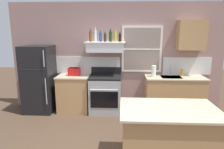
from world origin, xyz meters
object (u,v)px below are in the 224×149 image
(bottle_clear_tall, at_px, (95,36))
(paper_towel_roll, at_px, (154,71))
(bottle_balsamic_dark, at_px, (120,38))
(toaster, at_px, (74,71))
(bottle_champagne_gold_foil, at_px, (115,36))
(refrigerator, at_px, (39,79))
(kitchen_island, at_px, (168,137))
(stove_range, at_px, (105,94))
(dish_soap_bottle, at_px, (182,72))
(bottle_brown_stout, at_px, (105,38))
(bottle_dark_green_wine, at_px, (111,36))
(bottle_amber_wine, at_px, (91,36))
(bottle_blue_liqueur, at_px, (100,37))

(bottle_clear_tall, bearing_deg, paper_towel_roll, -1.61)
(bottle_clear_tall, xyz_separation_m, paper_towel_roll, (1.41, -0.04, -0.84))
(bottle_balsamic_dark, height_order, paper_towel_roll, bottle_balsamic_dark)
(toaster, bearing_deg, bottle_champagne_gold_foil, 3.20)
(bottle_balsamic_dark, bearing_deg, toaster, -178.36)
(paper_towel_roll, bearing_deg, refrigerator, -178.78)
(bottle_champagne_gold_foil, relative_size, bottle_balsamic_dark, 1.32)
(bottle_champagne_gold_foil, bearing_deg, toaster, -176.80)
(bottle_clear_tall, xyz_separation_m, kitchen_island, (1.33, -2.11, -1.43))
(refrigerator, xyz_separation_m, bottle_champagne_gold_foil, (1.89, 0.16, 1.05))
(refrigerator, distance_m, stove_range, 1.69)
(paper_towel_roll, height_order, dish_soap_bottle, paper_towel_roll)
(bottle_clear_tall, relative_size, dish_soap_bottle, 1.88)
(toaster, xyz_separation_m, stove_range, (0.79, -0.08, -0.54))
(dish_soap_bottle, xyz_separation_m, kitchen_island, (-0.79, -2.17, -0.54))
(toaster, xyz_separation_m, bottle_clear_tall, (0.55, 0.00, 0.88))
(bottle_champagne_gold_foil, height_order, dish_soap_bottle, bottle_champagne_gold_foil)
(bottle_brown_stout, xyz_separation_m, bottle_dark_green_wine, (0.13, -0.00, 0.03))
(bottle_amber_wine, relative_size, bottle_champagne_gold_foil, 1.01)
(toaster, bearing_deg, kitchen_island, -48.38)
(toaster, bearing_deg, bottle_brown_stout, 0.04)
(toaster, bearing_deg, refrigerator, -173.40)
(stove_range, relative_size, bottle_dark_green_wine, 3.64)
(bottle_brown_stout, bearing_deg, bottle_champagne_gold_foil, 13.16)
(bottle_champagne_gold_foil, height_order, kitchen_island, bottle_champagne_gold_foil)
(bottle_brown_stout, height_order, bottle_dark_green_wine, bottle_dark_green_wine)
(bottle_clear_tall, distance_m, bottle_dark_green_wine, 0.36)
(refrigerator, bearing_deg, bottle_dark_green_wine, 3.12)
(toaster, distance_m, bottle_amber_wine, 0.97)
(bottle_clear_tall, distance_m, dish_soap_bottle, 2.30)
(toaster, height_order, bottle_champagne_gold_foil, bottle_champagne_gold_foil)
(bottle_balsamic_dark, bearing_deg, bottle_brown_stout, -174.83)
(stove_range, height_order, bottle_clear_tall, bottle_clear_tall)
(bottle_blue_liqueur, height_order, bottle_champagne_gold_foil, bottle_champagne_gold_foil)
(bottle_clear_tall, height_order, bottle_brown_stout, bottle_clear_tall)
(kitchen_island, bearing_deg, dish_soap_bottle, 70.03)
(bottle_dark_green_wine, bearing_deg, toaster, 179.80)
(bottle_clear_tall, relative_size, paper_towel_roll, 1.25)
(paper_towel_roll, bearing_deg, bottle_blue_liqueur, 177.41)
(bottle_champagne_gold_foil, relative_size, paper_towel_roll, 1.12)
(bottle_dark_green_wine, distance_m, kitchen_island, 2.72)
(toaster, bearing_deg, stove_range, -5.61)
(refrigerator, bearing_deg, bottle_blue_liqueur, 4.43)
(bottle_clear_tall, relative_size, bottle_balsamic_dark, 1.48)
(bottle_blue_liqueur, distance_m, paper_towel_roll, 1.53)
(bottle_brown_stout, distance_m, dish_soap_bottle, 2.06)
(dish_soap_bottle, bearing_deg, bottle_champagne_gold_foil, -179.90)
(bottle_amber_wine, height_order, paper_towel_roll, bottle_amber_wine)
(stove_range, distance_m, kitchen_island, 2.31)
(bottle_balsamic_dark, bearing_deg, paper_towel_roll, -4.98)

